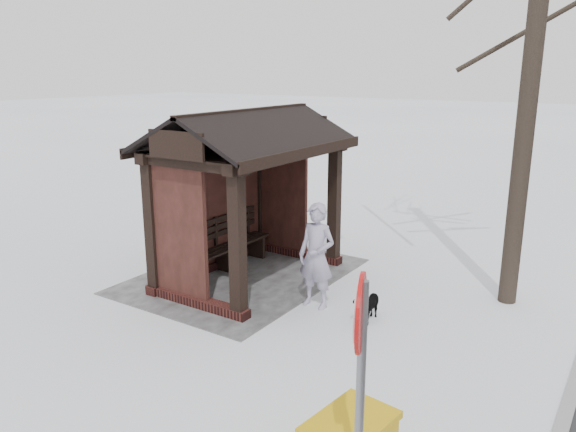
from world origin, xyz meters
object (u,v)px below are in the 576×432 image
object	(u,v)px
pedestrian	(316,256)
road_sign	(360,358)
dog	(367,304)
bus_shelter	(242,161)

from	to	relation	value
pedestrian	road_sign	bearing A→B (deg)	-55.48
road_sign	dog	bearing A→B (deg)	-176.56
pedestrian	road_sign	size ratio (longest dim) A/B	0.73
pedestrian	road_sign	distance (m)	4.83
bus_shelter	road_sign	world-z (taller)	bus_shelter
bus_shelter	dog	size ratio (longest dim) A/B	5.92
pedestrian	dog	xyz separation A→B (m)	(0.02, 0.92, -0.60)
dog	bus_shelter	bearing A→B (deg)	163.35
pedestrian	dog	size ratio (longest dim) A/B	2.82
bus_shelter	dog	distance (m)	3.35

